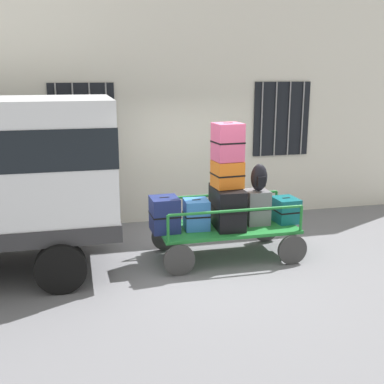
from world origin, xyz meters
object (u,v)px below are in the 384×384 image
suitcase_left_bottom (165,214)px  suitcase_midright_bottom (256,207)px  suitcase_center_bottom (227,207)px  suitcase_center_top (228,142)px  luggage_cart (227,232)px  backpack (259,178)px  suitcase_right_bottom (285,210)px  suitcase_midleft_bottom (196,214)px  suitcase_center_middle (227,174)px

suitcase_left_bottom → suitcase_midright_bottom: (1.52, 0.04, 0.01)m
suitcase_center_bottom → suitcase_center_top: bearing=90.0°
luggage_cart → suitcase_midright_bottom: bearing=3.7°
luggage_cart → suitcase_midright_bottom: suitcase_midright_bottom is taller
backpack → luggage_cart: bearing=175.2°
luggage_cart → suitcase_center_bottom: size_ratio=2.70×
suitcase_right_bottom → backpack: size_ratio=1.08×
suitcase_midright_bottom → backpack: 0.51m
suitcase_center_bottom → suitcase_right_bottom: bearing=0.1°
suitcase_right_bottom → luggage_cart: bearing=-179.6°
suitcase_right_bottom → suitcase_midright_bottom: bearing=177.0°
suitcase_left_bottom → suitcase_midright_bottom: bearing=1.3°
suitcase_left_bottom → backpack: 1.61m
suitcase_center_top → suitcase_midright_bottom: suitcase_center_top is taller
suitcase_center_bottom → suitcase_midright_bottom: suitcase_center_bottom is taller
suitcase_left_bottom → suitcase_right_bottom: (2.03, 0.01, -0.07)m
suitcase_midleft_bottom → suitcase_center_bottom: size_ratio=0.56×
suitcase_midleft_bottom → suitcase_right_bottom: bearing=0.3°
luggage_cart → suitcase_center_middle: (-0.00, 0.02, 0.96)m
suitcase_left_bottom → suitcase_center_middle: bearing=1.2°
suitcase_midleft_bottom → luggage_cart: bearing=0.2°
suitcase_left_bottom → backpack: backpack is taller
suitcase_center_bottom → suitcase_center_middle: bearing=90.0°
suitcase_midleft_bottom → suitcase_midright_bottom: suitcase_midright_bottom is taller
suitcase_center_middle → suitcase_midright_bottom: size_ratio=0.84×
suitcase_center_middle → suitcase_midright_bottom: (0.51, 0.01, -0.57)m
suitcase_center_bottom → backpack: backpack is taller
suitcase_midleft_bottom → suitcase_center_bottom: (0.51, 0.01, 0.08)m
luggage_cart → backpack: bearing=-4.8°
suitcase_center_top → backpack: bearing=-8.1°
suitcase_midright_bottom → backpack: backpack is taller
suitcase_center_top → suitcase_right_bottom: bearing=-1.3°
suitcase_center_middle → suitcase_center_top: suitcase_center_top is taller
suitcase_right_bottom → suitcase_center_middle: bearing=179.3°
suitcase_center_top → suitcase_midright_bottom: 1.19m
luggage_cart → suitcase_center_bottom: suitcase_center_bottom is taller
suitcase_center_middle → suitcase_center_top: 0.51m
luggage_cart → suitcase_center_middle: size_ratio=4.87×
suitcase_center_bottom → suitcase_center_middle: suitcase_center_middle is taller
suitcase_midleft_bottom → backpack: (1.02, -0.04, 0.54)m
luggage_cart → suitcase_left_bottom: size_ratio=4.19×
luggage_cart → suitcase_center_top: (0.00, 0.03, 1.47)m
suitcase_left_bottom → suitcase_midleft_bottom: (0.51, 0.00, -0.04)m
suitcase_center_bottom → suitcase_right_bottom: 1.02m
luggage_cart → backpack: (0.51, -0.04, 0.89)m
suitcase_center_top → suitcase_center_bottom: bearing=-90.0°
suitcase_center_top → backpack: 0.78m
suitcase_left_bottom → suitcase_center_top: suitcase_center_top is taller
suitcase_right_bottom → suitcase_left_bottom: bearing=-179.7°
luggage_cart → suitcase_left_bottom: bearing=-179.9°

